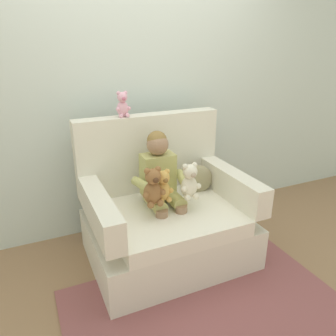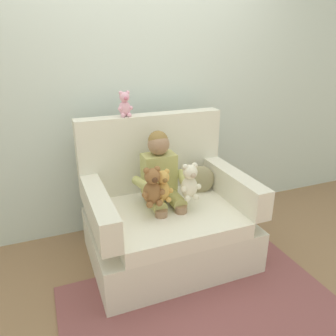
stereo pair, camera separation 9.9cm
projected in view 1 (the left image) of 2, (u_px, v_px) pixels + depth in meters
ground_plane at (168, 256)px, 2.75m from camera, size 8.00×8.00×0.00m
back_wall at (134, 88)px, 2.90m from camera, size 6.00×0.10×2.60m
floor_rug at (214, 318)px, 2.13m from camera, size 1.84×1.35×0.01m
armchair at (165, 217)px, 2.67m from camera, size 1.24×0.95×1.13m
seated_child at (161, 179)px, 2.56m from camera, size 0.45×0.39×0.82m
plush_brown at (153, 188)px, 2.34m from camera, size 0.17×0.14×0.29m
plush_honey at (163, 187)px, 2.40m from camera, size 0.15×0.12×0.25m
plush_cream at (190, 182)px, 2.44m from camera, size 0.17×0.14×0.28m
plush_pink_on_backrest at (123, 105)px, 2.56m from camera, size 0.12×0.10×0.20m
throw_pillow at (198, 180)px, 2.83m from camera, size 0.28×0.17×0.26m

